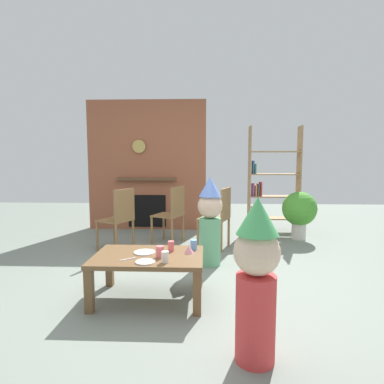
{
  "coord_description": "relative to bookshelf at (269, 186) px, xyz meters",
  "views": [
    {
      "loc": [
        0.3,
        -3.31,
        1.32
      ],
      "look_at": [
        0.15,
        0.4,
        0.93
      ],
      "focal_mm": 29.51,
      "sensor_mm": 36.0,
      "label": 1
    }
  ],
  "objects": [
    {
      "name": "paper_cup_near_left",
      "position": [
        -1.51,
        -3.07,
        -0.36
      ],
      "size": [
        0.06,
        0.06,
        0.1
      ],
      "primitive_type": "cylinder",
      "color": "silver",
      "rests_on": "coffee_table"
    },
    {
      "name": "brick_fireplace_feature",
      "position": [
        -2.25,
        0.2,
        0.35
      ],
      "size": [
        2.2,
        0.28,
        2.4
      ],
      "color": "#935138",
      "rests_on": "ground_plane"
    },
    {
      "name": "table_fork",
      "position": [
        -1.85,
        -3.0,
        -0.41
      ],
      "size": [
        0.13,
        0.1,
        0.01
      ],
      "primitive_type": "cube",
      "rotation": [
        0.0,
        0.0,
        0.64
      ],
      "color": "silver",
      "rests_on": "coffee_table"
    },
    {
      "name": "paper_plate_rear",
      "position": [
        -1.74,
        -2.8,
        -0.41
      ],
      "size": [
        0.2,
        0.2,
        0.01
      ],
      "primitive_type": "cylinder",
      "color": "white",
      "rests_on": "coffee_table"
    },
    {
      "name": "coffee_table",
      "position": [
        -1.69,
        -2.86,
        -0.48
      ],
      "size": [
        1.02,
        0.67,
        0.43
      ],
      "color": "brown",
      "rests_on": "ground_plane"
    },
    {
      "name": "paper_cup_far_left",
      "position": [
        -1.27,
        -2.68,
        -0.36
      ],
      "size": [
        0.06,
        0.06,
        0.1
      ],
      "primitive_type": "cylinder",
      "color": "#669EE0",
      "rests_on": "coffee_table"
    },
    {
      "name": "paper_cup_center",
      "position": [
        -1.57,
        -2.93,
        -0.36
      ],
      "size": [
        0.07,
        0.07,
        0.11
      ],
      "primitive_type": "cylinder",
      "color": "#E5666B",
      "rests_on": "coffee_table"
    },
    {
      "name": "dining_chair_right",
      "position": [
        -0.95,
        -1.11,
        -0.33
      ],
      "size": [
        0.52,
        0.52,
        0.9
      ],
      "rotation": [
        0.0,
        0.0,
        2.77
      ],
      "color": "olive",
      "rests_on": "ground_plane"
    },
    {
      "name": "bookshelf",
      "position": [
        0.0,
        0.0,
        0.0
      ],
      "size": [
        0.9,
        0.28,
        1.9
      ],
      "color": "#9E7A51",
      "rests_on": "ground_plane"
    },
    {
      "name": "dining_chair_left",
      "position": [
        -2.38,
        -1.31,
        -0.33
      ],
      "size": [
        0.54,
        0.54,
        0.9
      ],
      "rotation": [
        0.0,
        0.0,
        2.67
      ],
      "color": "olive",
      "rests_on": "ground_plane"
    },
    {
      "name": "dining_chair_middle",
      "position": [
        -1.66,
        -0.88,
        -0.33
      ],
      "size": [
        0.53,
        0.53,
        0.9
      ],
      "rotation": [
        0.0,
        0.0,
        2.74
      ],
      "color": "olive",
      "rests_on": "ground_plane"
    },
    {
      "name": "child_in_pink",
      "position": [
        -1.1,
        -1.86,
        -0.25
      ],
      "size": [
        0.31,
        0.31,
        1.11
      ],
      "rotation": [
        0.0,
        0.0,
        -2.11
      ],
      "color": "#66B27F",
      "rests_on": "ground_plane"
    },
    {
      "name": "paper_cup_near_right",
      "position": [
        -1.49,
        -2.73,
        -0.36
      ],
      "size": [
        0.06,
        0.06,
        0.1
      ],
      "primitive_type": "cylinder",
      "color": "#E5666B",
      "rests_on": "coffee_table"
    },
    {
      "name": "ground_plane",
      "position": [
        -1.47,
        -2.4,
        -0.84
      ],
      "size": [
        12.0,
        12.0,
        0.0
      ],
      "primitive_type": "plane",
      "color": "gray"
    },
    {
      "name": "paper_plate_front",
      "position": [
        -1.68,
        -3.08,
        -0.41
      ],
      "size": [
        0.17,
        0.17,
        0.01
      ],
      "primitive_type": "cylinder",
      "color": "white",
      "rests_on": "coffee_table"
    },
    {
      "name": "child_with_cone_hat",
      "position": [
        -0.83,
        -3.74,
        -0.27
      ],
      "size": [
        0.3,
        0.3,
        1.08
      ],
      "rotation": [
        0.0,
        0.0,
        2.34
      ],
      "color": "#D13838",
      "rests_on": "ground_plane"
    },
    {
      "name": "birthday_cake_slice",
      "position": [
        -1.31,
        -2.79,
        -0.37
      ],
      "size": [
        0.1,
        0.1,
        0.08
      ],
      "primitive_type": "cone",
      "color": "pink",
      "rests_on": "coffee_table"
    },
    {
      "name": "potted_plant_tall",
      "position": [
        0.39,
        -0.53,
        -0.36
      ],
      "size": [
        0.56,
        0.56,
        0.79
      ],
      "color": "beige",
      "rests_on": "ground_plane"
    }
  ]
}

